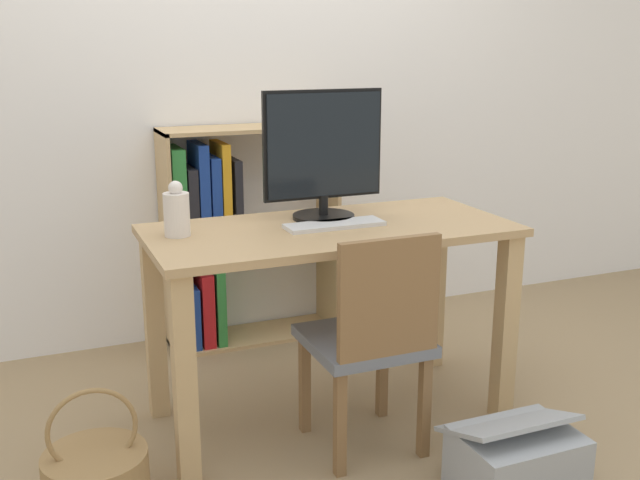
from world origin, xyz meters
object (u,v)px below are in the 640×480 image
(keyboard, at_px, (335,225))
(bookshelf, at_px, (218,238))
(storage_box, at_px, (516,459))
(chair, at_px, (372,336))
(basket, at_px, (97,479))
(vase, at_px, (177,212))
(monitor, at_px, (323,152))

(keyboard, distance_m, bookshelf, 0.95)
(keyboard, bearing_deg, storage_box, -63.48)
(bookshelf, bearing_deg, keyboard, -76.55)
(chair, bearing_deg, basket, -175.08)
(basket, bearing_deg, storage_box, -17.76)
(vase, height_order, bookshelf, bookshelf)
(vase, bearing_deg, chair, -33.98)
(vase, relative_size, storage_box, 0.50)
(vase, height_order, basket, vase)
(bookshelf, height_order, basket, bookshelf)
(vase, bearing_deg, bookshelf, 66.50)
(basket, bearing_deg, chair, -0.72)
(monitor, xyz_separation_m, storage_box, (0.33, -0.84, -0.91))
(vase, distance_m, basket, 0.91)
(bookshelf, relative_size, basket, 2.51)
(monitor, relative_size, chair, 0.60)
(bookshelf, distance_m, storage_box, 1.74)
(keyboard, xyz_separation_m, basket, (-0.93, -0.28, -0.67))
(monitor, distance_m, keyboard, 0.29)
(basket, relative_size, storage_box, 1.06)
(bookshelf, xyz_separation_m, basket, (-0.72, -1.18, -0.42))
(vase, xyz_separation_m, storage_box, (0.91, -0.79, -0.74))
(monitor, relative_size, basket, 1.18)
(chair, height_order, storage_box, chair)
(vase, bearing_deg, monitor, 5.03)
(basket, bearing_deg, monitor, 24.31)
(monitor, distance_m, storage_box, 1.28)
(bookshelf, height_order, storage_box, bookshelf)
(chair, bearing_deg, storage_box, -44.34)
(monitor, bearing_deg, storage_box, -68.36)
(bookshelf, bearing_deg, chair, -79.23)
(keyboard, height_order, chair, chair)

